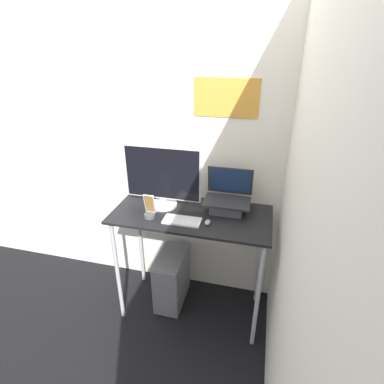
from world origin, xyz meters
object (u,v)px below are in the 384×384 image
at_px(keyboard, 182,221).
at_px(computer_tower, 172,279).
at_px(laptop, 227,201).
at_px(cell_phone, 150,211).
at_px(monitor, 163,179).
at_px(mouse, 208,222).

relative_size(keyboard, computer_tower, 0.56).
xyz_separation_m(laptop, computer_tower, (-0.45, -0.06, -0.81)).
bearing_deg(cell_phone, monitor, 77.89).
bearing_deg(computer_tower, mouse, -26.42).
bearing_deg(laptop, monitor, -175.49).
xyz_separation_m(mouse, cell_phone, (-0.43, -0.00, 0.04)).
xyz_separation_m(keyboard, computer_tower, (-0.16, 0.18, -0.73)).
bearing_deg(cell_phone, laptop, 23.29).
distance_m(laptop, mouse, 0.26).
bearing_deg(mouse, monitor, 154.40).
bearing_deg(mouse, cell_phone, -179.41).
relative_size(laptop, keyboard, 1.27).
relative_size(monitor, mouse, 9.33).
bearing_deg(computer_tower, laptop, 7.24).
xyz_separation_m(monitor, mouse, (0.39, -0.19, -0.21)).
bearing_deg(monitor, keyboard, -43.77).
distance_m(cell_phone, computer_tower, 0.80).
height_order(monitor, mouse, monitor).
relative_size(cell_phone, computer_tower, 0.37).
height_order(laptop, monitor, monitor).
distance_m(laptop, computer_tower, 0.92).
height_order(mouse, computer_tower, mouse).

